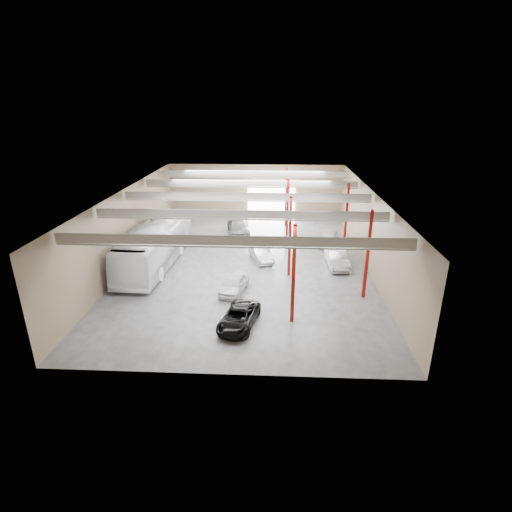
# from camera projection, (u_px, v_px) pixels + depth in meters

# --- Properties ---
(depot_shell) EXTENTS (22.12, 32.12, 7.06)m
(depot_shell) POSITION_uv_depth(u_px,v_px,m) (249.00, 212.00, 35.90)
(depot_shell) COLOR #46464B
(depot_shell) RESTS_ON ground
(coach_bus) EXTENTS (3.81, 14.17, 3.91)m
(coach_bus) POSITION_uv_depth(u_px,v_px,m) (156.00, 244.00, 36.86)
(coach_bus) COLOR white
(coach_bus) RESTS_ON ground
(black_sedan) EXTENTS (3.00, 4.94, 1.28)m
(black_sedan) POSITION_uv_depth(u_px,v_px,m) (239.00, 317.00, 26.98)
(black_sedan) COLOR black
(black_sedan) RESTS_ON ground
(car_row_a) EXTENTS (2.52, 4.31, 1.38)m
(car_row_a) POSITION_uv_depth(u_px,v_px,m) (234.00, 284.00, 31.85)
(car_row_a) COLOR white
(car_row_a) RESTS_ON ground
(car_row_b) EXTENTS (2.78, 4.61, 1.43)m
(car_row_b) POSITION_uv_depth(u_px,v_px,m) (261.00, 253.00, 38.33)
(car_row_b) COLOR #BBBBC0
(car_row_b) RESTS_ON ground
(car_row_c) EXTENTS (3.33, 5.91, 1.62)m
(car_row_c) POSITION_uv_depth(u_px,v_px,m) (238.00, 227.00, 46.11)
(car_row_c) COLOR slate
(car_row_c) RESTS_ON ground
(car_right_near) EXTENTS (1.90, 4.86, 1.58)m
(car_right_near) POSITION_uv_depth(u_px,v_px,m) (337.00, 258.00, 36.86)
(car_right_near) COLOR #A1A1A5
(car_right_near) RESTS_ON ground
(car_right_far) EXTENTS (2.97, 4.76, 1.51)m
(car_right_far) POSITION_uv_depth(u_px,v_px,m) (329.00, 238.00, 42.36)
(car_right_far) COLOR silver
(car_right_far) RESTS_ON ground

